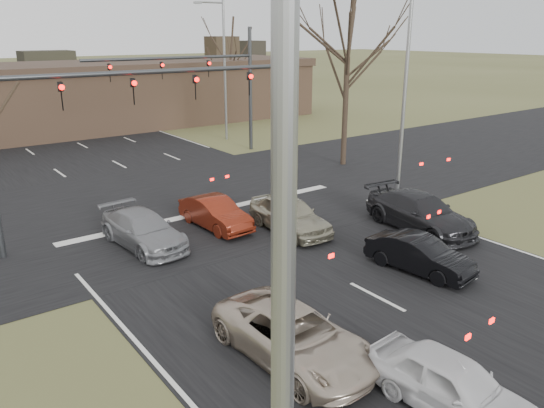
# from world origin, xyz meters

# --- Properties ---
(ground) EXTENTS (360.00, 360.00, 0.00)m
(ground) POSITION_xyz_m (0.00, 0.00, 0.00)
(ground) COLOR brown
(ground) RESTS_ON ground
(road_main) EXTENTS (14.00, 300.00, 0.02)m
(road_main) POSITION_xyz_m (0.00, 60.00, 0.01)
(road_main) COLOR black
(road_main) RESTS_ON ground
(road_cross) EXTENTS (200.00, 14.00, 0.02)m
(road_cross) POSITION_xyz_m (0.00, 15.00, 0.01)
(road_cross) COLOR black
(road_cross) RESTS_ON ground
(building) EXTENTS (42.40, 10.40, 5.30)m
(building) POSITION_xyz_m (2.00, 38.00, 2.67)
(building) COLOR brown
(building) RESTS_ON ground
(mast_arm_near) EXTENTS (12.12, 0.24, 8.00)m
(mast_arm_near) POSITION_xyz_m (-5.23, 13.00, 5.07)
(mast_arm_near) COLOR #383A3D
(mast_arm_near) RESTS_ON ground
(mast_arm_far) EXTENTS (11.12, 0.24, 8.00)m
(mast_arm_far) POSITION_xyz_m (6.18, 23.00, 5.02)
(mast_arm_far) COLOR #383A3D
(mast_arm_far) RESTS_ON ground
(streetlight_left) EXTENTS (2.34, 0.25, 10.00)m
(streetlight_left) POSITION_xyz_m (-8.82, -4.00, 5.59)
(streetlight_left) COLOR gray
(streetlight_left) RESTS_ON ground
(streetlight_right_near) EXTENTS (2.34, 0.25, 10.00)m
(streetlight_right_near) POSITION_xyz_m (8.82, 10.00, 5.59)
(streetlight_right_near) COLOR gray
(streetlight_right_near) RESTS_ON ground
(streetlight_right_far) EXTENTS (2.34, 0.25, 10.00)m
(streetlight_right_far) POSITION_xyz_m (9.32, 27.00, 5.59)
(streetlight_right_far) COLOR gray
(streetlight_right_far) RESTS_ON ground
(tree_right_near) EXTENTS (6.90, 6.90, 11.50)m
(tree_right_near) POSITION_xyz_m (11.00, 16.00, 8.90)
(tree_right_near) COLOR black
(tree_right_near) RESTS_ON ground
(tree_right_far) EXTENTS (5.40, 5.40, 9.00)m
(tree_right_far) POSITION_xyz_m (15.00, 35.00, 6.96)
(tree_right_far) COLOR black
(tree_right_far) RESTS_ON ground
(car_silver_suv) EXTENTS (2.32, 4.70, 1.28)m
(car_silver_suv) POSITION_xyz_m (-4.00, 2.03, 0.64)
(car_silver_suv) COLOR #B7A794
(car_silver_suv) RESTS_ON ground
(car_white_sedan) EXTENTS (1.79, 3.84, 1.27)m
(car_white_sedan) POSITION_xyz_m (-2.50, -1.42, 0.64)
(car_white_sedan) COLOR silver
(car_white_sedan) RESTS_ON ground
(car_black_hatch) EXTENTS (1.76, 3.78, 1.20)m
(car_black_hatch) POSITION_xyz_m (2.51, 3.47, 0.60)
(car_black_hatch) COLOR black
(car_black_hatch) RESTS_ON ground
(car_charcoal_sedan) EXTENTS (2.58, 5.25, 1.47)m
(car_charcoal_sedan) POSITION_xyz_m (5.71, 6.01, 0.73)
(car_charcoal_sedan) COLOR black
(car_charcoal_sedan) RESTS_ON ground
(car_grey_ahead) EXTENTS (2.18, 4.58, 1.29)m
(car_grey_ahead) POSITION_xyz_m (-4.00, 11.04, 0.64)
(car_grey_ahead) COLOR gray
(car_grey_ahead) RESTS_ON ground
(car_red_ahead) EXTENTS (1.51, 3.84, 1.25)m
(car_red_ahead) POSITION_xyz_m (-0.83, 11.12, 0.62)
(car_red_ahead) COLOR maroon
(car_red_ahead) RESTS_ON ground
(car_silver_ahead) EXTENTS (1.96, 4.30, 1.43)m
(car_silver_ahead) POSITION_xyz_m (1.34, 8.97, 0.71)
(car_silver_ahead) COLOR gray
(car_silver_ahead) RESTS_ON ground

